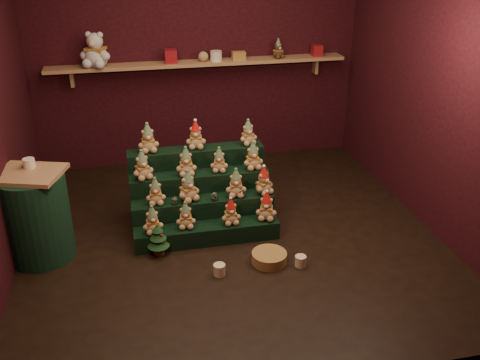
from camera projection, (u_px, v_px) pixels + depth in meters
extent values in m
plane|color=black|center=(231.00, 235.00, 5.33)|extent=(4.00, 4.00, 0.00)
cube|color=black|center=(197.00, 52.00, 6.54)|extent=(4.00, 0.10, 2.80)
cube|color=black|center=(302.00, 206.00, 2.92)|extent=(4.00, 0.10, 2.80)
cube|color=black|center=(439.00, 86.00, 5.12)|extent=(0.10, 4.00, 2.80)
cube|color=#A27A51|center=(200.00, 63.00, 6.42)|extent=(3.60, 0.26, 0.04)
cube|color=#A27A51|center=(72.00, 78.00, 6.25)|extent=(0.04, 0.12, 0.20)
cube|color=#A27A51|center=(315.00, 65.00, 6.82)|extent=(0.04, 0.12, 0.20)
cube|color=black|center=(207.00, 233.00, 5.18)|extent=(1.40, 0.22, 0.18)
cube|color=black|center=(204.00, 215.00, 5.34)|extent=(1.40, 0.22, 0.36)
cube|color=black|center=(200.00, 197.00, 5.49)|extent=(1.40, 0.22, 0.54)
cube|color=black|center=(197.00, 180.00, 5.65)|extent=(1.40, 0.22, 0.72)
cylinder|color=black|center=(175.00, 203.00, 5.15)|extent=(0.06, 0.06, 0.02)
sphere|color=white|center=(175.00, 200.00, 5.13)|extent=(0.06, 0.06, 0.06)
cylinder|color=black|center=(215.00, 199.00, 5.22)|extent=(0.06, 0.06, 0.02)
sphere|color=white|center=(214.00, 195.00, 5.20)|extent=(0.06, 0.06, 0.06)
cylinder|color=black|center=(242.00, 196.00, 5.27)|extent=(0.06, 0.06, 0.03)
sphere|color=white|center=(242.00, 192.00, 5.25)|extent=(0.07, 0.07, 0.07)
cube|color=#A27A51|center=(28.00, 174.00, 4.64)|extent=(0.68, 0.62, 0.04)
cylinder|color=#10311D|center=(37.00, 217.00, 4.82)|extent=(0.60, 0.60, 0.82)
cylinder|color=beige|center=(29.00, 163.00, 4.70)|extent=(0.10, 0.10, 0.08)
cylinder|color=#4C311B|center=(159.00, 252.00, 5.01)|extent=(0.10, 0.10, 0.05)
cone|color=#123315|center=(158.00, 241.00, 4.96)|extent=(0.21, 0.21, 0.10)
cone|color=#123315|center=(158.00, 234.00, 4.93)|extent=(0.16, 0.16, 0.09)
cone|color=#123315|center=(157.00, 228.00, 4.90)|extent=(0.10, 0.10, 0.07)
cone|color=gold|center=(157.00, 223.00, 4.87)|extent=(0.03, 0.03, 0.03)
cylinder|color=beige|center=(219.00, 270.00, 4.70)|extent=(0.11, 0.11, 0.11)
cylinder|color=beige|center=(300.00, 261.00, 4.82)|extent=(0.10, 0.10, 0.10)
cylinder|color=#A38141|center=(269.00, 258.00, 4.87)|extent=(0.34, 0.34, 0.10)
cube|color=#AB1A21|center=(171.00, 56.00, 6.30)|extent=(0.14, 0.14, 0.16)
cylinder|color=beige|center=(216.00, 56.00, 6.41)|extent=(0.14, 0.14, 0.12)
cube|color=#AB1A21|center=(317.00, 50.00, 6.65)|extent=(0.12, 0.12, 0.14)
sphere|color=tan|center=(203.00, 57.00, 6.38)|extent=(0.12, 0.12, 0.12)
cube|color=orange|center=(239.00, 56.00, 6.47)|extent=(0.16, 0.10, 0.10)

